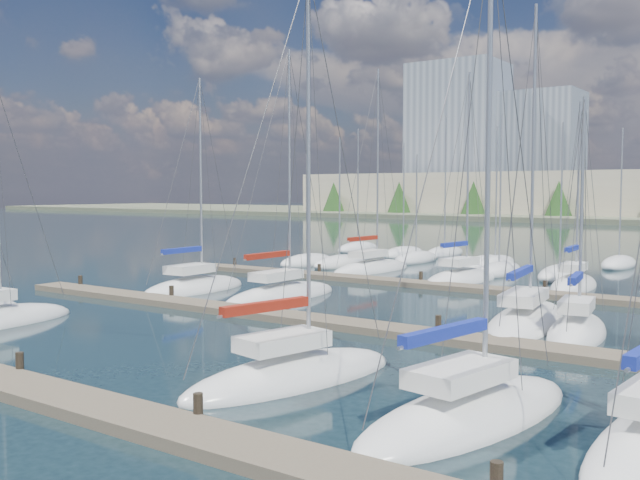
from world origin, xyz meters
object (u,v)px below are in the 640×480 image
Objects in this scene: sailboat_p at (574,285)px; sailboat_d at (292,376)px; sailboat_k at (526,321)px; sailboat_l at (577,332)px; sailboat_n at (371,269)px; sailboat_e at (469,414)px; sailboat_i at (281,295)px; sailboat_o at (462,278)px; sailboat_h at (194,288)px.

sailboat_d is at bearing -96.45° from sailboat_p.
sailboat_l is at bearing -31.29° from sailboat_k.
sailboat_k is at bearing -86.97° from sailboat_p.
sailboat_p is 0.81× the size of sailboat_k.
sailboat_n is (-19.32, 15.53, 0.01)m from sailboat_l.
sailboat_e is 0.92× the size of sailboat_k.
sailboat_n is at bearing 102.90° from sailboat_i.
sailboat_e reaches higher than sailboat_l.
sailboat_d is at bearing -48.77° from sailboat_i.
sailboat_o reaches higher than sailboat_d.
sailboat_k reaches higher than sailboat_o.
sailboat_k reaches higher than sailboat_i.
sailboat_o is (11.35, 13.47, 0.02)m from sailboat_h.
sailboat_i is (6.26, 0.55, 0.01)m from sailboat_h.
sailboat_n is at bearing 132.21° from sailboat_k.
sailboat_o is 1.07× the size of sailboat_d.
sailboat_k is at bearing -49.64° from sailboat_o.
sailboat_p is 0.91× the size of sailboat_h.
sailboat_n is at bearing 174.54° from sailboat_o.
sailboat_d is at bearing -71.39° from sailboat_o.
sailboat_o is at bearing 70.22° from sailboat_i.
sailboat_p is 0.78× the size of sailboat_n.
sailboat_l is at bearing -78.01° from sailboat_p.
sailboat_l is 16.48m from sailboat_i.
sailboat_i is (-12.18, -13.78, 0.00)m from sailboat_p.
sailboat_i is (2.87, -14.51, -0.01)m from sailboat_n.
sailboat_i is (-13.89, -0.13, 0.00)m from sailboat_k.
sailboat_l is at bearing 103.55° from sailboat_e.
sailboat_n reaches higher than sailboat_l.
sailboat_i reaches higher than sailboat_p.
sailboat_e is at bearing -83.76° from sailboat_k.
sailboat_l is (4.27, -14.79, -0.01)m from sailboat_p.
sailboat_o is (-11.36, 13.94, 0.01)m from sailboat_l.
sailboat_o is 15.52m from sailboat_k.
sailboat_h reaches higher than sailboat_l.
sailboat_d is (-6.15, 0.42, 0.00)m from sailboat_e.
sailboat_p is at bearing 50.25° from sailboat_i.
sailboat_d is at bearing -59.41° from sailboat_n.
sailboat_o is at bearing -177.19° from sailboat_p.
sailboat_k is (20.15, 0.68, 0.01)m from sailboat_h.
sailboat_e is at bearing -50.61° from sailboat_n.
sailboat_o is 13.89m from sailboat_i.
sailboat_e is at bearing -37.07° from sailboat_i.
sailboat_o is at bearing 48.05° from sailboat_h.
sailboat_p is at bearing 12.74° from sailboat_o.
sailboat_e is (0.77, -12.83, 0.00)m from sailboat_l.
sailboat_d reaches higher than sailboat_l.
sailboat_i is at bearing 141.99° from sailboat_d.
sailboat_i is at bearing 3.16° from sailboat_h.
sailboat_i is at bearing -135.57° from sailboat_p.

